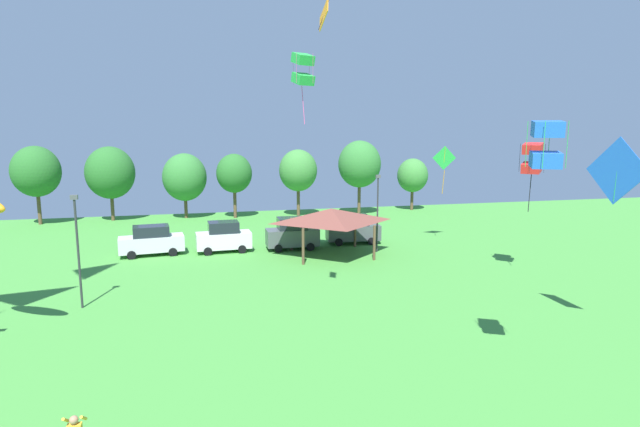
% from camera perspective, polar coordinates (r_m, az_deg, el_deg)
% --- Properties ---
extents(kite_flying_0, '(2.00, 0.34, 4.06)m').
position_cam_1_polar(kite_flying_0, '(43.31, 14.01, 5.97)').
color(kite_flying_0, green).
extents(kite_flying_1, '(0.49, 1.51, 1.48)m').
position_cam_1_polar(kite_flying_1, '(23.40, 0.44, 21.80)').
color(kite_flying_1, orange).
extents(kite_flying_2, '(1.78, 1.88, 5.54)m').
position_cam_1_polar(kite_flying_2, '(40.29, -1.96, 16.16)').
color(kite_flying_2, green).
extents(kite_flying_3, '(1.32, 1.34, 1.66)m').
position_cam_1_polar(kite_flying_3, '(19.02, 24.47, 7.20)').
color(kite_flying_3, blue).
extents(kite_flying_5, '(1.60, 1.60, 4.39)m').
position_cam_1_polar(kite_flying_5, '(34.38, 23.07, 5.83)').
color(kite_flying_5, red).
extents(kite_flying_8, '(0.57, 2.94, 2.98)m').
position_cam_1_polar(kite_flying_8, '(25.46, 30.80, 4.22)').
color(kite_flying_8, blue).
extents(parked_car_leftmost, '(4.92, 2.41, 2.28)m').
position_cam_1_polar(parked_car_leftmost, '(40.22, -18.70, -2.95)').
color(parked_car_leftmost, silver).
rests_on(parked_car_leftmost, ground).
extents(parked_car_second_from_left, '(4.30, 2.15, 2.42)m').
position_cam_1_polar(parked_car_second_from_left, '(39.86, -10.95, -2.66)').
color(parked_car_second_from_left, silver).
rests_on(parked_car_second_from_left, ground).
extents(parked_car_third_from_left, '(4.17, 2.12, 2.57)m').
position_cam_1_polar(parked_car_third_from_left, '(40.14, -3.19, -2.33)').
color(parked_car_third_from_left, '#4C5156').
rests_on(parked_car_third_from_left, ground).
extents(parked_car_rightmost_in_row, '(4.63, 2.37, 2.45)m').
position_cam_1_polar(parked_car_rightmost_in_row, '(42.36, 3.80, -1.81)').
color(parked_car_rightmost_in_row, '#4C5156').
rests_on(parked_car_rightmost_in_row, ground).
extents(park_pavilion, '(6.90, 5.96, 3.60)m').
position_cam_1_polar(park_pavilion, '(37.82, 1.29, -0.20)').
color(park_pavilion, brown).
rests_on(park_pavilion, ground).
extents(light_post_1, '(0.36, 0.20, 6.08)m').
position_cam_1_polar(light_post_1, '(38.96, 6.59, 0.54)').
color(light_post_1, '#2D2D33').
rests_on(light_post_1, ground).
extents(light_post_2, '(0.36, 0.20, 6.06)m').
position_cam_1_polar(light_post_2, '(29.00, -25.96, -3.25)').
color(light_post_2, '#2D2D33').
rests_on(light_post_2, ground).
extents(treeline_tree_0, '(4.71, 4.71, 8.04)m').
position_cam_1_polar(treeline_tree_0, '(58.35, -29.71, 4.18)').
color(treeline_tree_0, brown).
rests_on(treeline_tree_0, ground).
extents(treeline_tree_1, '(5.05, 5.05, 7.92)m').
position_cam_1_polar(treeline_tree_1, '(57.62, -22.85, 4.31)').
color(treeline_tree_1, brown).
rests_on(treeline_tree_1, ground).
extents(treeline_tree_2, '(4.75, 4.75, 7.14)m').
position_cam_1_polar(treeline_tree_2, '(56.81, -15.21, 4.02)').
color(treeline_tree_2, brown).
rests_on(treeline_tree_2, ground).
extents(treeline_tree_3, '(3.89, 3.89, 7.08)m').
position_cam_1_polar(treeline_tree_3, '(55.66, -9.78, 4.53)').
color(treeline_tree_3, brown).
rests_on(treeline_tree_3, ground).
extents(treeline_tree_4, '(4.27, 4.27, 7.52)m').
position_cam_1_polar(treeline_tree_4, '(56.15, -2.52, 4.92)').
color(treeline_tree_4, brown).
rests_on(treeline_tree_4, ground).
extents(treeline_tree_5, '(4.88, 4.88, 8.49)m').
position_cam_1_polar(treeline_tree_5, '(57.46, 4.54, 5.64)').
color(treeline_tree_5, brown).
rests_on(treeline_tree_5, ground).
extents(treeline_tree_6, '(3.72, 3.72, 6.30)m').
position_cam_1_polar(treeline_tree_6, '(61.84, 10.54, 4.29)').
color(treeline_tree_6, brown).
rests_on(treeline_tree_6, ground).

